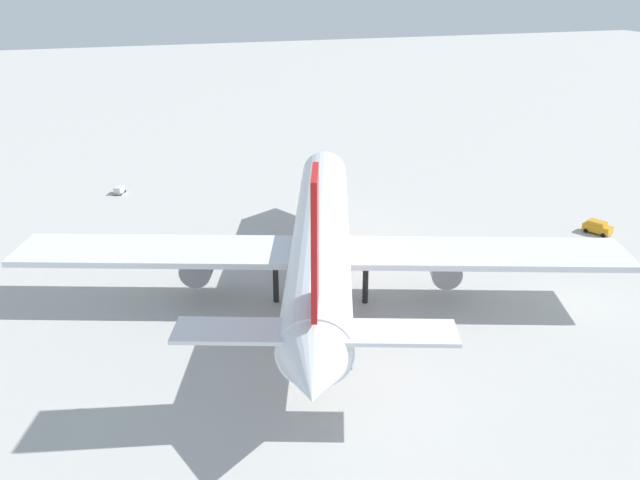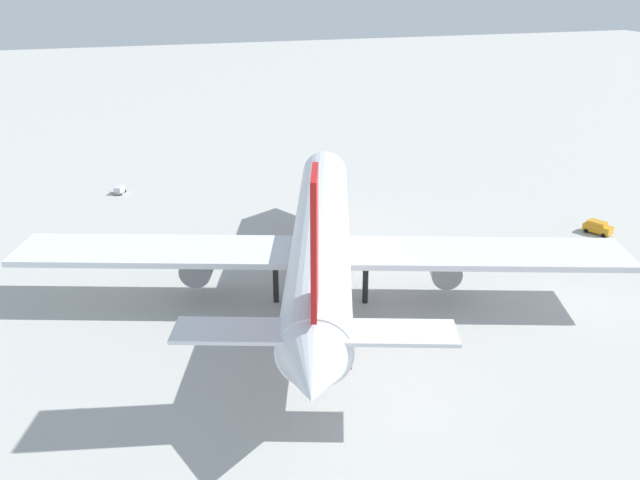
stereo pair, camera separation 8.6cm
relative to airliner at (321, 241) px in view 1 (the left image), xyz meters
name	(u,v)px [view 1 (the left image)]	position (x,y,z in m)	size (l,w,h in m)	color
ground_plane	(321,292)	(1.14, -0.40, -7.40)	(600.00, 600.00, 0.00)	#B2B2AD
airliner	(321,241)	(0.00, 0.00, 0.00)	(66.13, 71.31, 23.08)	silver
service_van	(598,227)	(7.50, -46.99, -6.37)	(4.55, 3.47, 1.97)	orange
baggage_cart_0	(119,190)	(50.70, 21.61, -6.67)	(3.26, 2.40, 1.32)	gray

